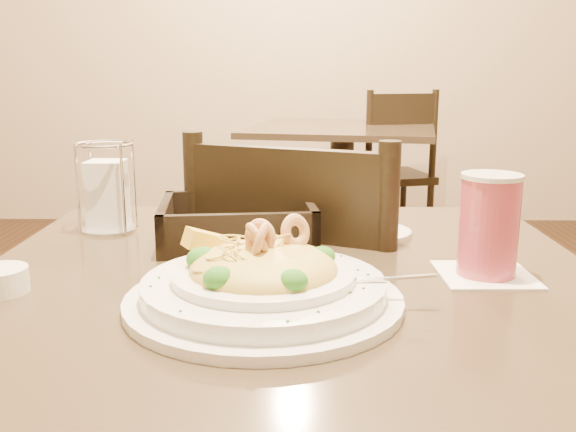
{
  "coord_description": "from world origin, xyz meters",
  "views": [
    {
      "loc": [
        0.01,
        -0.87,
        1.04
      ],
      "look_at": [
        0.0,
        0.02,
        0.83
      ],
      "focal_mm": 40.0,
      "sensor_mm": 36.0,
      "label": 1
    }
  ],
  "objects_px": {
    "drink_glass": "(489,226)",
    "side_plate": "(371,232)",
    "pasta_bowl": "(263,282)",
    "main_table": "(288,424)",
    "dining_chair_near": "(311,347)",
    "bread_basket": "(238,228)",
    "napkin_caddy": "(107,193)",
    "background_table": "(342,173)",
    "dining_chair_far": "(391,169)"
  },
  "relations": [
    {
      "from": "drink_glass",
      "to": "side_plate",
      "type": "relative_size",
      "value": 1.04
    },
    {
      "from": "pasta_bowl",
      "to": "main_table",
      "type": "bearing_deg",
      "value": 76.9
    },
    {
      "from": "dining_chair_near",
      "to": "bread_basket",
      "type": "distance_m",
      "value": 0.34
    },
    {
      "from": "bread_basket",
      "to": "napkin_caddy",
      "type": "bearing_deg",
      "value": 162.7
    },
    {
      "from": "background_table",
      "to": "bread_basket",
      "type": "bearing_deg",
      "value": -98.65
    },
    {
      "from": "main_table",
      "to": "pasta_bowl",
      "type": "xyz_separation_m",
      "value": [
        -0.03,
        -0.12,
        0.27
      ]
    },
    {
      "from": "bread_basket",
      "to": "napkin_caddy",
      "type": "height_order",
      "value": "napkin_caddy"
    },
    {
      "from": "dining_chair_near",
      "to": "side_plate",
      "type": "xyz_separation_m",
      "value": [
        0.1,
        -0.1,
        0.26
      ]
    },
    {
      "from": "background_table",
      "to": "napkin_caddy",
      "type": "height_order",
      "value": "napkin_caddy"
    },
    {
      "from": "dining_chair_far",
      "to": "drink_glass",
      "type": "xyz_separation_m",
      "value": [
        -0.25,
        -2.61,
        0.33
      ]
    },
    {
      "from": "dining_chair_near",
      "to": "dining_chair_far",
      "type": "distance_m",
      "value": 2.34
    },
    {
      "from": "main_table",
      "to": "side_plate",
      "type": "relative_size",
      "value": 6.45
    },
    {
      "from": "dining_chair_near",
      "to": "dining_chair_far",
      "type": "xyz_separation_m",
      "value": [
        0.49,
        2.28,
        0.0
      ]
    },
    {
      "from": "main_table",
      "to": "napkin_caddy",
      "type": "xyz_separation_m",
      "value": [
        -0.33,
        0.25,
        0.31
      ]
    },
    {
      "from": "dining_chair_far",
      "to": "bread_basket",
      "type": "bearing_deg",
      "value": 61.77
    },
    {
      "from": "background_table",
      "to": "side_plate",
      "type": "relative_size",
      "value": 7.57
    },
    {
      "from": "background_table",
      "to": "main_table",
      "type": "bearing_deg",
      "value": -95.96
    },
    {
      "from": "dining_chair_far",
      "to": "pasta_bowl",
      "type": "distance_m",
      "value": 2.8
    },
    {
      "from": "dining_chair_near",
      "to": "napkin_caddy",
      "type": "height_order",
      "value": "dining_chair_near"
    },
    {
      "from": "napkin_caddy",
      "to": "main_table",
      "type": "bearing_deg",
      "value": -37.18
    },
    {
      "from": "main_table",
      "to": "background_table",
      "type": "distance_m",
      "value": 2.38
    },
    {
      "from": "dining_chair_near",
      "to": "drink_glass",
      "type": "xyz_separation_m",
      "value": [
        0.24,
        -0.32,
        0.33
      ]
    },
    {
      "from": "side_plate",
      "to": "drink_glass",
      "type": "bearing_deg",
      "value": -59.27
    },
    {
      "from": "dining_chair_far",
      "to": "pasta_bowl",
      "type": "relative_size",
      "value": 2.44
    },
    {
      "from": "pasta_bowl",
      "to": "napkin_caddy",
      "type": "height_order",
      "value": "napkin_caddy"
    },
    {
      "from": "main_table",
      "to": "dining_chair_far",
      "type": "xyz_separation_m",
      "value": [
        0.53,
        2.6,
        -0.02
      ]
    },
    {
      "from": "bread_basket",
      "to": "pasta_bowl",
      "type": "bearing_deg",
      "value": -79.03
    },
    {
      "from": "drink_glass",
      "to": "bread_basket",
      "type": "bearing_deg",
      "value": 153.93
    },
    {
      "from": "napkin_caddy",
      "to": "drink_glass",
      "type": "bearing_deg",
      "value": -22.74
    },
    {
      "from": "drink_glass",
      "to": "napkin_caddy",
      "type": "xyz_separation_m",
      "value": [
        -0.6,
        0.25,
        -0.0
      ]
    },
    {
      "from": "dining_chair_near",
      "to": "bread_basket",
      "type": "relative_size",
      "value": 3.4
    },
    {
      "from": "dining_chair_far",
      "to": "bread_basket",
      "type": "height_order",
      "value": "dining_chair_far"
    },
    {
      "from": "dining_chair_near",
      "to": "napkin_caddy",
      "type": "distance_m",
      "value": 0.5
    },
    {
      "from": "side_plate",
      "to": "dining_chair_near",
      "type": "bearing_deg",
      "value": 136.13
    },
    {
      "from": "main_table",
      "to": "dining_chair_near",
      "type": "distance_m",
      "value": 0.32
    },
    {
      "from": "napkin_caddy",
      "to": "side_plate",
      "type": "relative_size",
      "value": 1.15
    },
    {
      "from": "pasta_bowl",
      "to": "drink_glass",
      "type": "relative_size",
      "value": 2.61
    },
    {
      "from": "main_table",
      "to": "dining_chair_near",
      "type": "height_order",
      "value": "dining_chair_near"
    },
    {
      "from": "napkin_caddy",
      "to": "side_plate",
      "type": "bearing_deg",
      "value": -3.23
    },
    {
      "from": "background_table",
      "to": "side_plate",
      "type": "xyz_separation_m",
      "value": [
        -0.1,
        -2.15,
        0.24
      ]
    },
    {
      "from": "bread_basket",
      "to": "side_plate",
      "type": "bearing_deg",
      "value": 11.7
    },
    {
      "from": "main_table",
      "to": "bread_basket",
      "type": "bearing_deg",
      "value": 116.7
    },
    {
      "from": "dining_chair_far",
      "to": "drink_glass",
      "type": "bearing_deg",
      "value": 70.52
    },
    {
      "from": "main_table",
      "to": "background_table",
      "type": "bearing_deg",
      "value": 84.04
    },
    {
      "from": "drink_glass",
      "to": "bread_basket",
      "type": "relative_size",
      "value": 0.53
    },
    {
      "from": "dining_chair_near",
      "to": "drink_glass",
      "type": "relative_size",
      "value": 6.38
    },
    {
      "from": "main_table",
      "to": "pasta_bowl",
      "type": "distance_m",
      "value": 0.3
    },
    {
      "from": "dining_chair_far",
      "to": "pasta_bowl",
      "type": "bearing_deg",
      "value": 64.44
    },
    {
      "from": "pasta_bowl",
      "to": "side_plate",
      "type": "height_order",
      "value": "pasta_bowl"
    },
    {
      "from": "pasta_bowl",
      "to": "drink_glass",
      "type": "height_order",
      "value": "drink_glass"
    }
  ]
}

